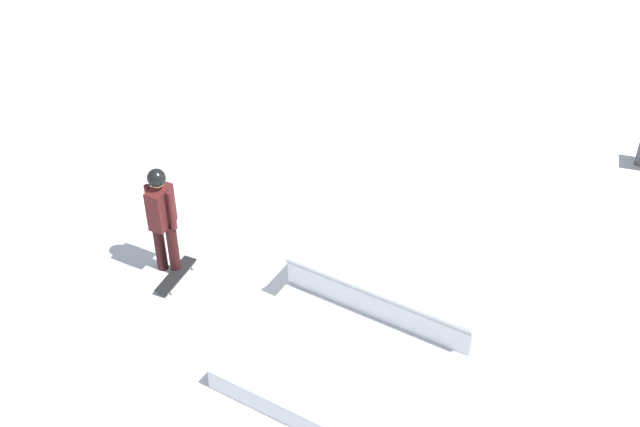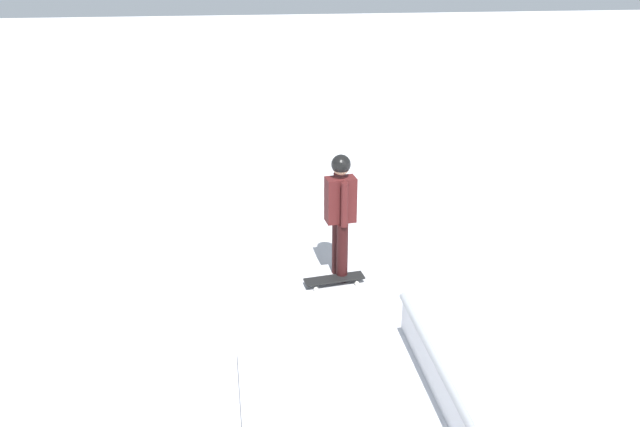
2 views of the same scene
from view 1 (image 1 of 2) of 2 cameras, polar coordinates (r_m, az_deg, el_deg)
The scene contains 4 objects.
ground_plane at distance 12.19m, azimuth 3.67°, elevation -3.07°, with size 60.00×60.00×0.00m, color silver.
skate_ramp at distance 11.78m, azimuth 6.66°, elevation -2.99°, with size 5.52×2.87×0.74m.
skater at distance 11.54m, azimuth -10.59°, elevation -0.03°, with size 0.41×0.44×1.73m.
skateboard at distance 11.97m, azimuth -9.66°, elevation -4.11°, with size 0.82×0.36×0.09m.
Camera 1 is at (8.06, 4.40, 8.02)m, focal length 47.63 mm.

